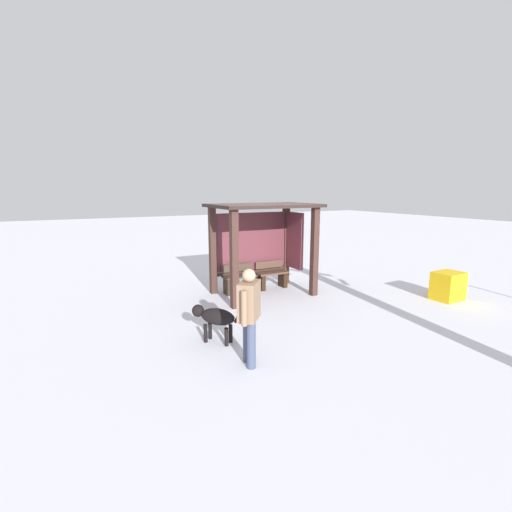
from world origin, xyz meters
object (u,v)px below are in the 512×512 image
object	(u,v)px
bench_left_inside	(239,281)
bench_center_inside	(272,276)
dog	(215,317)
bus_shelter	(263,231)
person_walking	(249,310)
grit_bin	(448,286)

from	to	relation	value
bench_left_inside	bench_center_inside	bearing A→B (deg)	-0.03
bench_left_inside	bench_center_inside	size ratio (longest dim) A/B	1.00
bench_left_inside	dog	world-z (taller)	bench_left_inside
bus_shelter	dog	world-z (taller)	bus_shelter
person_walking	grit_bin	xyz separation A→B (m)	(5.90, 0.73, -0.55)
bus_shelter	grit_bin	distance (m)	4.84
bus_shelter	bench_left_inside	world-z (taller)	bus_shelter
grit_bin	bench_left_inside	bearing A→B (deg)	145.76
bench_left_inside	bus_shelter	bearing A→B (deg)	-17.67
bench_center_inside	dog	bearing A→B (deg)	-135.71
bus_shelter	dog	xyz separation A→B (m)	(-2.31, -2.44, -1.19)
person_walking	dog	xyz separation A→B (m)	(-0.16, 1.05, -0.44)
person_walking	bench_center_inside	bearing A→B (deg)	55.46
person_walking	grit_bin	bearing A→B (deg)	7.01
bench_left_inside	bench_center_inside	distance (m)	1.00
bench_left_inside	grit_bin	world-z (taller)	bench_left_inside
bus_shelter	bench_center_inside	size ratio (longest dim) A/B	2.94
bus_shelter	bench_center_inside	xyz separation A→B (m)	(0.39, 0.19, -1.32)
person_walking	bus_shelter	bearing A→B (deg)	58.42
bus_shelter	bench_left_inside	distance (m)	1.46
grit_bin	dog	bearing A→B (deg)	176.92
bus_shelter	person_walking	distance (m)	4.17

